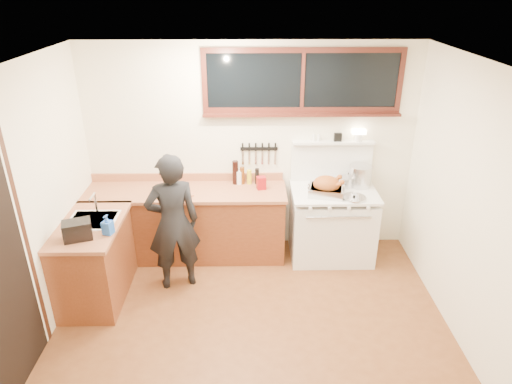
{
  "coord_description": "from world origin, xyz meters",
  "views": [
    {
      "loc": [
        -0.02,
        -3.55,
        3.21
      ],
      "look_at": [
        0.05,
        0.85,
        1.15
      ],
      "focal_mm": 32.0,
      "sensor_mm": 36.0,
      "label": 1
    }
  ],
  "objects_px": {
    "man": "(173,223)",
    "cutting_board": "(176,190)",
    "roast_turkey": "(327,187)",
    "vintage_stove": "(332,222)"
  },
  "relations": [
    {
      "from": "vintage_stove",
      "to": "man",
      "type": "xyz_separation_m",
      "value": [
        -1.86,
        -0.59,
        0.33
      ]
    },
    {
      "from": "man",
      "to": "cutting_board",
      "type": "distance_m",
      "value": 0.54
    },
    {
      "from": "vintage_stove",
      "to": "cutting_board",
      "type": "distance_m",
      "value": 1.95
    },
    {
      "from": "vintage_stove",
      "to": "roast_turkey",
      "type": "distance_m",
      "value": 0.56
    },
    {
      "from": "roast_turkey",
      "to": "cutting_board",
      "type": "bearing_deg",
      "value": 178.69
    },
    {
      "from": "vintage_stove",
      "to": "cutting_board",
      "type": "height_order",
      "value": "vintage_stove"
    },
    {
      "from": "cutting_board",
      "to": "roast_turkey",
      "type": "xyz_separation_m",
      "value": [
        1.77,
        -0.04,
        0.05
      ]
    },
    {
      "from": "roast_turkey",
      "to": "man",
      "type": "bearing_deg",
      "value": -164.73
    },
    {
      "from": "vintage_stove",
      "to": "cutting_board",
      "type": "bearing_deg",
      "value": -177.64
    },
    {
      "from": "man",
      "to": "roast_turkey",
      "type": "relative_size",
      "value": 3.52
    }
  ]
}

